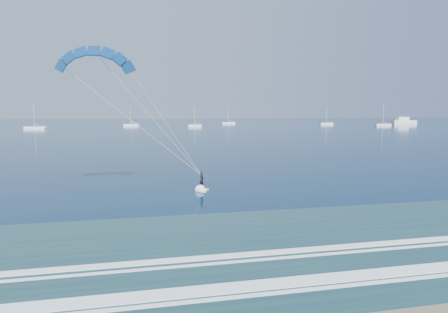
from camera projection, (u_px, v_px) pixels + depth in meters
name	position (u px, v px, depth m)	size (l,w,h in m)	color
kitesurfer_rig	(152.00, 118.00, 36.91)	(14.95, 7.29, 14.58)	gold
motor_yacht	(403.00, 121.00, 261.29)	(16.66, 4.44, 6.67)	silver
sailboat_1	(35.00, 128.00, 186.21)	(9.07, 2.40, 12.40)	silver
sailboat_2	(131.00, 125.00, 223.35)	(8.18, 2.40, 11.10)	silver
sailboat_3	(195.00, 126.00, 214.04)	(7.00, 2.40, 9.95)	silver
sailboat_4	(228.00, 123.00, 263.47)	(8.60, 2.40, 11.71)	silver
sailboat_5	(326.00, 124.00, 246.48)	(8.35, 2.40, 11.45)	silver
sailboat_6	(383.00, 125.00, 226.98)	(9.40, 2.40, 12.65)	silver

